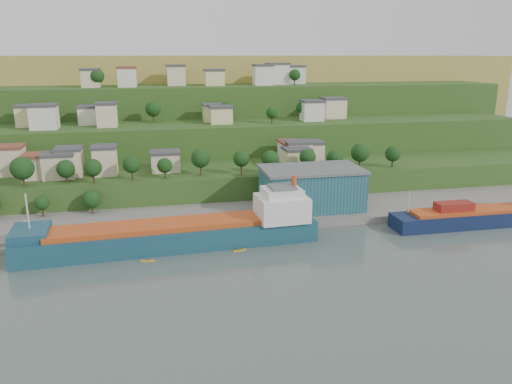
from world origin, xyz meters
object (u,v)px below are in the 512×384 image
object	(u,v)px
caravan	(34,228)
kayak_orange	(148,260)
cargo_ship_near	(181,235)
cargo_ship_far	(486,217)
warehouse	(311,188)

from	to	relation	value
caravan	kayak_orange	size ratio (longest dim) A/B	1.89
cargo_ship_near	caravan	bearing A→B (deg)	155.89
cargo_ship_far	kayak_orange	distance (m)	98.65
cargo_ship_far	warehouse	distance (m)	52.32
cargo_ship_near	warehouse	world-z (taller)	cargo_ship_near
cargo_ship_far	warehouse	world-z (taller)	warehouse
cargo_ship_far	caravan	xyz separation A→B (m)	(-128.66, 16.13, 0.44)
kayak_orange	warehouse	bearing A→B (deg)	40.53
cargo_ship_far	warehouse	xyz separation A→B (m)	(-47.69, 20.63, 6.11)
caravan	cargo_ship_near	bearing A→B (deg)	-5.54
cargo_ship_far	caravan	world-z (taller)	cargo_ship_far
warehouse	kayak_orange	xyz separation A→B (m)	(-50.66, -27.88, -8.18)
cargo_ship_near	kayak_orange	bearing A→B (deg)	-139.65
cargo_ship_near	warehouse	bearing A→B (deg)	22.19
cargo_ship_near	warehouse	size ratio (longest dim) A/B	2.49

